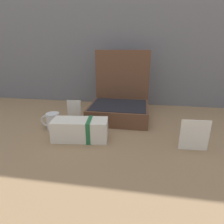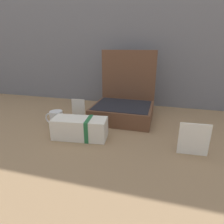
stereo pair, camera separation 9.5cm
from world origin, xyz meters
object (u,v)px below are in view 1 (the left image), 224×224
at_px(cream_toiletry_bag, 81,130).
at_px(coffee_mug, 53,121).
at_px(info_card_left, 194,135).
at_px(open_suitcase, 120,104).
at_px(poster_card_right, 74,111).

distance_m(cream_toiletry_bag, coffee_mug, 0.22).
bearing_deg(cream_toiletry_bag, info_card_left, -1.99).
xyz_separation_m(open_suitcase, cream_toiletry_bag, (-0.15, -0.34, -0.04)).
relative_size(open_suitcase, cream_toiletry_bag, 1.48).
bearing_deg(poster_card_right, info_card_left, -23.00).
bearing_deg(open_suitcase, cream_toiletry_bag, -113.72).
relative_size(open_suitcase, info_card_left, 2.89).
height_order(coffee_mug, info_card_left, info_card_left).
bearing_deg(open_suitcase, coffee_mug, -144.44).
height_order(open_suitcase, poster_card_right, open_suitcase).
height_order(open_suitcase, coffee_mug, open_suitcase).
height_order(cream_toiletry_bag, info_card_left, info_card_left).
relative_size(open_suitcase, poster_card_right, 3.13).
relative_size(cream_toiletry_bag, poster_card_right, 2.11).
bearing_deg(poster_card_right, open_suitcase, 21.45).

